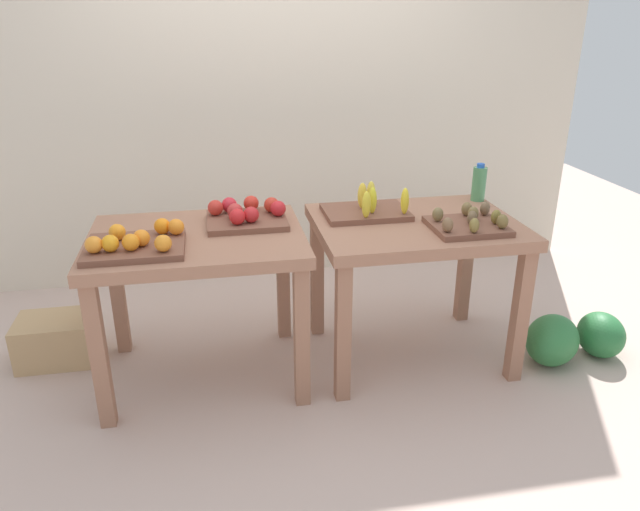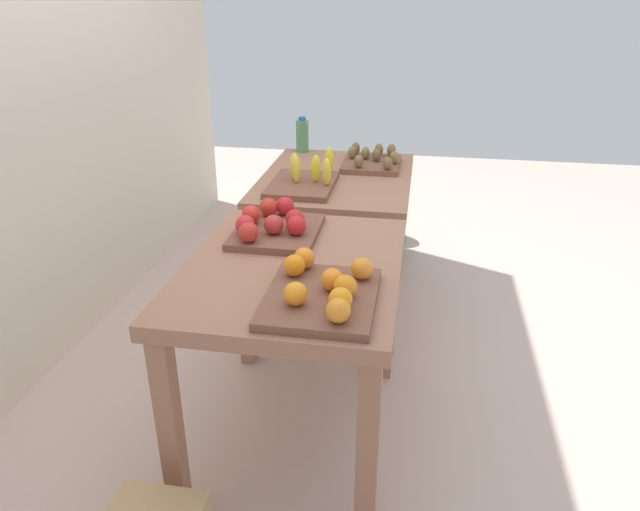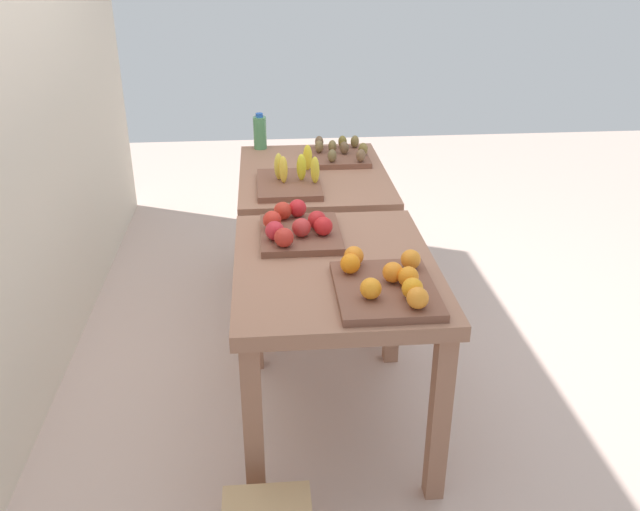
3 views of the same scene
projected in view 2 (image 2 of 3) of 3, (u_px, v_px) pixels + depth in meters
The scene contains 10 objects.
ground_plane at pixel (319, 355), 3.03m from camera, with size 8.00×8.00×0.00m, color #C3A89A.
back_wall at pixel (19, 43), 2.61m from camera, with size 4.40×0.12×3.00m, color beige.
display_table_left at pixel (293, 291), 2.24m from camera, with size 1.04×0.80×0.79m.
display_table_right at pixel (336, 196), 3.25m from camera, with size 1.04×0.80×0.79m.
orange_bin at pixel (323, 291), 1.92m from camera, with size 0.45×0.36×0.11m.
apple_bin at pixel (274, 225), 2.43m from camera, with size 0.42×0.34×0.11m.
banana_crate at pixel (305, 180), 3.00m from camera, with size 0.44×0.32×0.17m.
kiwi_bin at pixel (372, 161), 3.35m from camera, with size 0.36×0.33×0.10m.
water_bottle at pixel (302, 136), 3.62m from camera, with size 0.08×0.08×0.21m.
watermelon_pile at pixel (384, 231), 4.22m from camera, with size 0.68×0.43×0.27m.
Camera 2 is at (-2.49, -0.44, 1.74)m, focal length 33.01 mm.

